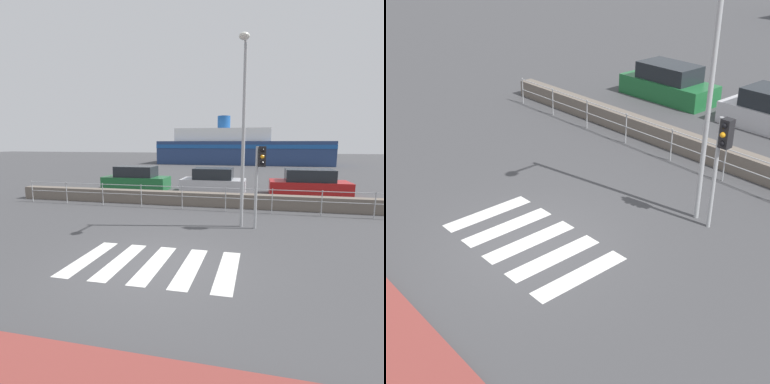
{
  "view_description": "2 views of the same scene",
  "coord_description": "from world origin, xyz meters",
  "views": [
    {
      "loc": [
        2.36,
        -6.61,
        2.96
      ],
      "look_at": [
        0.42,
        2.0,
        1.5
      ],
      "focal_mm": 28.0,
      "sensor_mm": 36.0,
      "label": 1
    },
    {
      "loc": [
        8.7,
        -6.2,
        6.78
      ],
      "look_at": [
        0.51,
        1.0,
        1.2
      ],
      "focal_mm": 50.0,
      "sensor_mm": 36.0,
      "label": 2
    }
  ],
  "objects": [
    {
      "name": "ground_plane",
      "position": [
        0.0,
        0.0,
        0.0
      ],
      "size": [
        160.0,
        160.0,
        0.0
      ],
      "primitive_type": "plane",
      "color": "#424244"
    },
    {
      "name": "crosswalk",
      "position": [
        -0.08,
        0.0,
        0.0
      ],
      "size": [
        4.05,
        2.4,
        0.01
      ],
      "color": "silver",
      "rests_on": "ground_plane"
    },
    {
      "name": "seawall",
      "position": [
        0.0,
        7.04,
        0.32
      ],
      "size": [
        19.55,
        0.55,
        0.64
      ],
      "color": "#6B6056",
      "rests_on": "ground_plane"
    },
    {
      "name": "harbor_fence",
      "position": [
        0.0,
        6.17,
        0.71
      ],
      "size": [
        17.64,
        0.04,
        1.06
      ],
      "color": "#9EA0A3",
      "rests_on": "ground_plane"
    },
    {
      "name": "traffic_light_far",
      "position": [
        2.38,
        3.72,
        2.09
      ],
      "size": [
        0.34,
        0.32,
        2.84
      ],
      "color": "#9EA0A3",
      "rests_on": "ground_plane"
    },
    {
      "name": "streetlamp",
      "position": [
        1.8,
        3.64,
        3.87
      ],
      "size": [
        0.32,
        1.28,
        6.24
      ],
      "color": "#9EA0A3",
      "rests_on": "ground_plane"
    },
    {
      "name": "ferry_boat",
      "position": [
        -0.56,
        36.81,
        2.09
      ],
      "size": [
        23.07,
        7.93,
        6.69
      ],
      "color": "navy",
      "rests_on": "ground_plane"
    },
    {
      "name": "parked_car_green",
      "position": [
        -5.3,
        11.15,
        0.63
      ],
      "size": [
        4.12,
        1.71,
        1.48
      ],
      "color": "#1E6633",
      "rests_on": "ground_plane"
    },
    {
      "name": "parked_car_silver",
      "position": [
        -0.32,
        11.15,
        0.62
      ],
      "size": [
        3.84,
        1.79,
        1.45
      ],
      "color": "#BCBCC1",
      "rests_on": "ground_plane"
    },
    {
      "name": "parked_car_red",
      "position": [
        5.12,
        11.15,
        0.63
      ],
      "size": [
        4.3,
        1.88,
        1.49
      ],
      "color": "#B21919",
      "rests_on": "ground_plane"
    }
  ]
}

